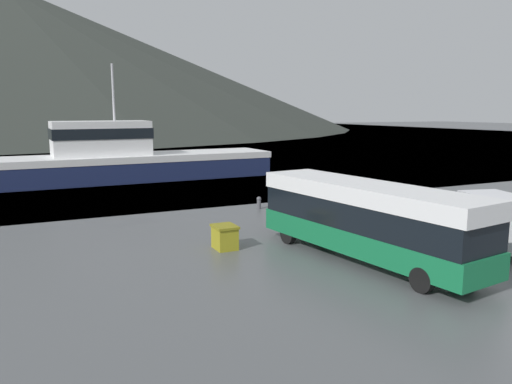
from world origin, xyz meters
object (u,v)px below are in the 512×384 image
Objects in this scene: tour_bus at (366,217)px; delivery_van at (496,220)px; storage_bin at (225,237)px; fishing_boat at (124,159)px.

tour_bus is 1.71× the size of delivery_van.
tour_bus is 6.27m from storage_bin.
delivery_van is 12.21m from storage_bin.
delivery_van is 5.38× the size of storage_bin.
fishing_boat reaches higher than tour_bus.
delivery_van is (6.42, -1.07, -0.52)m from tour_bus.
tour_bus reaches higher than storage_bin.
tour_bus is 9.19× the size of storage_bin.
fishing_boat is 20.98× the size of storage_bin.
storage_bin is (-11.07, 5.09, -0.73)m from delivery_van.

